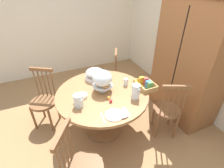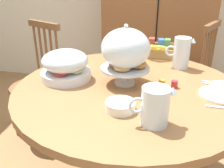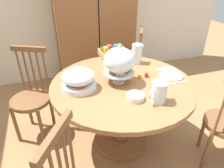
# 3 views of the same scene
# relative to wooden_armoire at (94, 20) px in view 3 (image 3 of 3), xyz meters

# --- Properties ---
(ground_plane) EXTENTS (10.00, 10.00, 0.00)m
(ground_plane) POSITION_rel_wooden_armoire_xyz_m (0.01, -1.50, -0.98)
(ground_plane) COLOR #997047
(wooden_armoire) EXTENTS (1.18, 0.60, 1.96)m
(wooden_armoire) POSITION_rel_wooden_armoire_xyz_m (0.00, 0.00, 0.00)
(wooden_armoire) COLOR brown
(wooden_armoire) RESTS_ON ground_plane
(dining_table) EXTENTS (1.30, 1.30, 0.74)m
(dining_table) POSITION_rel_wooden_armoire_xyz_m (-0.11, -1.44, -0.44)
(dining_table) COLOR olive
(dining_table) RESTS_ON ground_plane
(windsor_chair_near_window) EXTENTS (0.45, 0.45, 0.97)m
(windsor_chair_near_window) POSITION_rel_wooden_armoire_xyz_m (-0.94, -0.99, -0.53)
(windsor_chair_near_window) COLOR brown
(windsor_chair_near_window) RESTS_ON ground_plane
(windsor_chair_far_side) EXTENTS (0.44, 0.44, 0.97)m
(windsor_chair_far_side) POSITION_rel_wooden_armoire_xyz_m (0.32, -0.59, -0.53)
(windsor_chair_far_side) COLOR brown
(windsor_chair_far_side) RESTS_ON ground_plane
(pastry_stand_with_dome) EXTENTS (0.28, 0.28, 0.34)m
(pastry_stand_with_dome) POSITION_rel_wooden_armoire_xyz_m (-0.14, -1.42, -0.05)
(pastry_stand_with_dome) COLOR silver
(pastry_stand_with_dome) RESTS_ON dining_table
(fruit_platter_covered) EXTENTS (0.30, 0.30, 0.18)m
(fruit_platter_covered) POSITION_rel_wooden_armoire_xyz_m (-0.50, -1.42, -0.16)
(fruit_platter_covered) COLOR silver
(fruit_platter_covered) RESTS_ON dining_table
(orange_juice_pitcher) EXTENTS (0.19, 0.11, 0.21)m
(orange_juice_pitcher) POSITION_rel_wooden_armoire_xyz_m (0.19, -1.08, -0.15)
(orange_juice_pitcher) COLOR silver
(orange_juice_pitcher) RESTS_ON dining_table
(milk_pitcher) EXTENTS (0.20, 0.12, 0.17)m
(milk_pitcher) POSITION_rel_wooden_armoire_xyz_m (0.05, -1.81, -0.17)
(milk_pitcher) COLOR silver
(milk_pitcher) RESTS_ON dining_table
(cereal_basket) EXTENTS (0.32, 0.30, 0.12)m
(cereal_basket) POSITION_rel_wooden_armoire_xyz_m (0.02, -0.82, -0.20)
(cereal_basket) COLOR tan
(cereal_basket) RESTS_ON dining_table
(china_plate_large) EXTENTS (0.22, 0.22, 0.01)m
(china_plate_large) POSITION_rel_wooden_armoire_xyz_m (0.38, -1.48, -0.24)
(china_plate_large) COLOR white
(china_plate_large) RESTS_ON dining_table
(china_plate_small) EXTENTS (0.15, 0.15, 0.01)m
(china_plate_small) POSITION_rel_wooden_armoire_xyz_m (0.41, -1.39, -0.23)
(china_plate_small) COLOR white
(china_plate_small) RESTS_ON china_plate_large
(cereal_bowl) EXTENTS (0.14, 0.14, 0.04)m
(cereal_bowl) POSITION_rel_wooden_armoire_xyz_m (-0.11, -1.73, -0.22)
(cereal_bowl) COLOR white
(cereal_bowl) RESTS_ON dining_table
(drinking_glass) EXTENTS (0.06, 0.06, 0.11)m
(drinking_glass) POSITION_rel_wooden_armoire_xyz_m (-0.14, -1.06, -0.19)
(drinking_glass) COLOR silver
(drinking_glass) RESTS_ON dining_table
(jam_jar_strawberry) EXTENTS (0.04, 0.04, 0.04)m
(jam_jar_strawberry) POSITION_rel_wooden_armoire_xyz_m (0.14, -1.42, -0.22)
(jam_jar_strawberry) COLOR #B7282D
(jam_jar_strawberry) RESTS_ON dining_table
(jam_jar_apricot) EXTENTS (0.04, 0.04, 0.04)m
(jam_jar_apricot) POSITION_rel_wooden_armoire_xyz_m (0.07, -1.42, -0.22)
(jam_jar_apricot) COLOR orange
(jam_jar_apricot) RESTS_ON dining_table
(table_knife) EXTENTS (0.17, 0.03, 0.01)m
(table_knife) POSITION_rel_wooden_armoire_xyz_m (0.39, -1.34, -0.24)
(table_knife) COLOR silver
(table_knife) RESTS_ON dining_table
(dinner_fork) EXTENTS (0.17, 0.03, 0.01)m
(dinner_fork) POSITION_rel_wooden_armoire_xyz_m (0.39, -1.31, -0.24)
(dinner_fork) COLOR silver
(dinner_fork) RESTS_ON dining_table
(soup_spoon) EXTENTS (0.17, 0.03, 0.01)m
(soup_spoon) POSITION_rel_wooden_armoire_xyz_m (0.37, -1.62, -0.24)
(soup_spoon) COLOR silver
(soup_spoon) RESTS_ON dining_table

